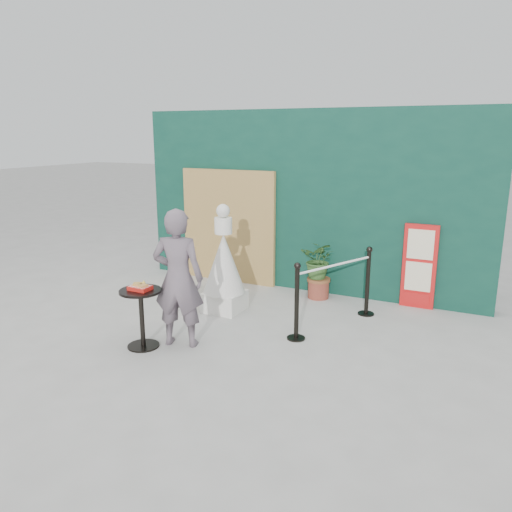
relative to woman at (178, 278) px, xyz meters
name	(u,v)px	position (x,y,z in m)	size (l,w,h in m)	color
ground	(212,359)	(0.58, -0.20, -0.87)	(60.00, 60.00, 0.00)	#ADAAA5
back_wall	(307,202)	(0.58, 2.95, 0.63)	(6.00, 0.30, 3.00)	#0B3229
bamboo_fence	(228,226)	(-0.82, 2.74, 0.13)	(1.80, 0.08, 2.00)	tan
woman	(178,278)	(0.00, 0.00, 0.00)	(0.64, 0.42, 1.75)	#665760
menu_board	(419,267)	(2.48, 2.75, -0.22)	(0.50, 0.07, 1.30)	red
statue	(224,268)	(-0.11, 1.33, -0.21)	(0.63, 0.63, 1.62)	white
cafe_table	(141,309)	(-0.38, -0.27, -0.38)	(0.52, 0.52, 0.75)	black
food_basket	(140,287)	(-0.38, -0.27, -0.09)	(0.26, 0.19, 0.11)	red
planter	(319,265)	(0.97, 2.52, -0.32)	(0.56, 0.49, 0.95)	brown
stanchion_barrier	(334,292)	(1.57, 1.45, -0.38)	(0.84, 1.54, 1.03)	black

